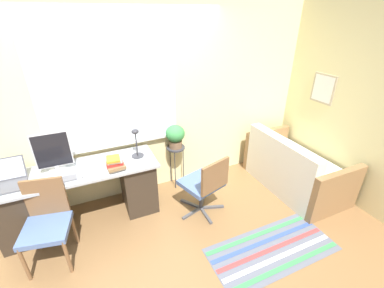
{
  "coord_description": "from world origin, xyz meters",
  "views": [
    {
      "loc": [
        -0.59,
        -2.58,
        2.41
      ],
      "look_at": [
        0.64,
        0.15,
        0.87
      ],
      "focal_mm": 24.0,
      "sensor_mm": 36.0,
      "label": 1
    }
  ],
  "objects": [
    {
      "name": "laptop",
      "position": [
        -1.44,
        0.3,
        0.81
      ],
      "size": [
        0.31,
        0.34,
        0.26
      ],
      "color": "#4C4C51",
      "rests_on": "desk"
    },
    {
      "name": "couch_loveseat",
      "position": [
        2.15,
        -0.23,
        0.29
      ],
      "size": [
        0.83,
        1.49,
        0.85
      ],
      "rotation": [
        0.0,
        0.0,
        1.57
      ],
      "color": "silver",
      "rests_on": "ground_plane"
    },
    {
      "name": "monitor",
      "position": [
        -0.98,
        0.38,
        1.0
      ],
      "size": [
        0.39,
        0.19,
        0.49
      ],
      "color": "silver",
      "rests_on": "desk"
    },
    {
      "name": "desk_chair_wooden",
      "position": [
        -1.14,
        -0.15,
        0.49
      ],
      "size": [
        0.52,
        0.53,
        0.91
      ],
      "rotation": [
        0.0,
        0.0,
        -0.2
      ],
      "color": "brown",
      "rests_on": "ground_plane"
    },
    {
      "name": "ground_plane",
      "position": [
        0.0,
        0.0,
        0.0
      ],
      "size": [
        14.0,
        14.0,
        0.0
      ],
      "primitive_type": "plane",
      "color": "brown"
    },
    {
      "name": "mouse",
      "position": [
        -0.73,
        0.13,
        0.77
      ],
      "size": [
        0.04,
        0.06,
        0.03
      ],
      "color": "silver",
      "rests_on": "desk"
    },
    {
      "name": "desk_lamp",
      "position": [
        -0.04,
        0.34,
        0.97
      ],
      "size": [
        0.16,
        0.16,
        0.38
      ],
      "color": "#2D2D33",
      "rests_on": "desk"
    },
    {
      "name": "wall_right_with_picture",
      "position": [
        2.7,
        -0.0,
        1.35
      ],
      "size": [
        0.08,
        9.0,
        2.7
      ],
      "color": "beige",
      "rests_on": "ground_plane"
    },
    {
      "name": "office_chair_swivel",
      "position": [
        0.67,
        -0.2,
        0.46
      ],
      "size": [
        0.62,
        0.61,
        0.85
      ],
      "rotation": [
        0.0,
        0.0,
        3.44
      ],
      "color": "#47474C",
      "rests_on": "ground_plane"
    },
    {
      "name": "wall_back_with_window",
      "position": [
        -0.01,
        0.69,
        1.35
      ],
      "size": [
        9.0,
        0.12,
        2.7
      ],
      "color": "beige",
      "rests_on": "ground_plane"
    },
    {
      "name": "plant_stand",
      "position": [
        0.56,
        0.55,
        0.58
      ],
      "size": [
        0.27,
        0.27,
        0.65
      ],
      "color": "#333338",
      "rests_on": "ground_plane"
    },
    {
      "name": "potted_plant",
      "position": [
        0.56,
        0.55,
        0.85
      ],
      "size": [
        0.27,
        0.27,
        0.34
      ],
      "color": "brown",
      "rests_on": "plant_stand"
    },
    {
      "name": "floor_rug_striped",
      "position": [
        1.09,
        -1.08,
        0.0
      ],
      "size": [
        1.48,
        0.66,
        0.01
      ],
      "color": "#565B6B",
      "rests_on": "ground_plane"
    },
    {
      "name": "keyboard",
      "position": [
        -0.99,
        0.14,
        0.76
      ],
      "size": [
        0.4,
        0.11,
        0.02
      ],
      "color": "slate",
      "rests_on": "desk"
    },
    {
      "name": "book_stack",
      "position": [
        -0.36,
        0.12,
        0.83
      ],
      "size": [
        0.21,
        0.2,
        0.16
      ],
      "color": "white",
      "rests_on": "desk"
    },
    {
      "name": "desk",
      "position": [
        -0.78,
        0.31,
        0.4
      ],
      "size": [
        1.87,
        0.61,
        0.75
      ],
      "color": "#9EA3A8",
      "rests_on": "ground_plane"
    }
  ]
}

